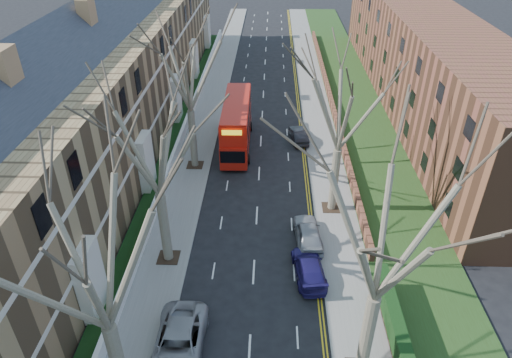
{
  "coord_description": "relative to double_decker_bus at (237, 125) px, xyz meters",
  "views": [
    {
      "loc": [
        0.89,
        -6.48,
        20.84
      ],
      "look_at": [
        -0.09,
        21.8,
        2.74
      ],
      "focal_mm": 32.0,
      "sensor_mm": 36.0,
      "label": 1
    }
  ],
  "objects": [
    {
      "name": "tree_left_mid",
      "position": [
        -3.45,
        -25.99,
        7.42
      ],
      "size": [
        10.5,
        10.5,
        14.71
      ],
      "color": "brown",
      "rests_on": "ground"
    },
    {
      "name": "tree_left_dist",
      "position": [
        -3.45,
        -3.99,
        7.42
      ],
      "size": [
        10.5,
        10.5,
        14.71
      ],
      "color": "brown",
      "rests_on": "ground"
    },
    {
      "name": "front_wall_left",
      "position": [
        -5.4,
        -0.99,
        -1.52
      ],
      "size": [
        0.3,
        78.0,
        1.0
      ],
      "color": "white",
      "rests_on": "ground"
    },
    {
      "name": "pavement_left",
      "position": [
        -3.75,
        7.01,
        -2.08
      ],
      "size": [
        3.0,
        102.0,
        0.12
      ],
      "primitive_type": "cube",
      "color": "slate",
      "rests_on": "ground"
    },
    {
      "name": "car_right_far",
      "position": [
        5.91,
        1.16,
        -1.49
      ],
      "size": [
        1.9,
        4.09,
        1.3
      ],
      "primitive_type": "imported",
      "rotation": [
        0.0,
        0.0,
        3.28
      ],
      "color": "black",
      "rests_on": "ground"
    },
    {
      "name": "car_right_mid",
      "position": [
        5.88,
        -13.89,
        -1.39
      ],
      "size": [
        2.13,
        4.54,
        1.5
      ],
      "primitive_type": "imported",
      "rotation": [
        0.0,
        0.0,
        3.23
      ],
      "color": "gray",
      "rests_on": "ground"
    },
    {
      "name": "terrace_left",
      "position": [
        -11.4,
        -0.99,
        3.4
      ],
      "size": [
        9.7,
        78.0,
        13.6
      ],
      "color": "olive",
      "rests_on": "ground"
    },
    {
      "name": "car_right_near",
      "position": [
        5.74,
        -17.18,
        -1.49
      ],
      "size": [
        2.31,
        4.66,
        1.3
      ],
      "primitive_type": "imported",
      "rotation": [
        0.0,
        0.0,
        3.25
      ],
      "color": "navy",
      "rests_on": "ground"
    },
    {
      "name": "tree_right_far",
      "position": [
        7.95,
        -9.99,
        7.11
      ],
      "size": [
        10.15,
        10.15,
        14.22
      ],
      "color": "brown",
      "rests_on": "ground"
    },
    {
      "name": "double_decker_bus",
      "position": [
        0.0,
        0.0,
        0.0
      ],
      "size": [
        2.74,
        10.38,
        4.35
      ],
      "rotation": [
        0.0,
        0.0,
        3.15
      ],
      "color": "#B0160C",
      "rests_on": "ground"
    },
    {
      "name": "tree_right_mid",
      "position": [
        7.95,
        -23.99,
        7.42
      ],
      "size": [
        10.5,
        10.5,
        14.71
      ],
      "color": "brown",
      "rests_on": "ground"
    },
    {
      "name": "car_left_far",
      "position": [
        -1.43,
        -23.31,
        -1.35
      ],
      "size": [
        2.6,
        5.64,
        1.57
      ],
      "primitive_type": "imported",
      "rotation": [
        0.0,
        0.0,
        0.0
      ],
      "color": "gray",
      "rests_on": "ground"
    },
    {
      "name": "flats_right",
      "position": [
        19.71,
        11.01,
        2.85
      ],
      "size": [
        13.97,
        54.0,
        10.0
      ],
      "color": "brown",
      "rests_on": "ground"
    },
    {
      "name": "grass_verge_right",
      "position": [
        12.75,
        7.01,
        -1.99
      ],
      "size": [
        6.0,
        102.0,
        0.06
      ],
      "color": "#233B15",
      "rests_on": "ground"
    },
    {
      "name": "tree_left_far",
      "position": [
        -3.45,
        -15.99,
        7.11
      ],
      "size": [
        10.15,
        10.15,
        14.22
      ],
      "color": "brown",
      "rests_on": "ground"
    },
    {
      "name": "pavement_right",
      "position": [
        8.25,
        7.01,
        -2.08
      ],
      "size": [
        3.0,
        102.0,
        0.12
      ],
      "primitive_type": "cube",
      "color": "slate",
      "rests_on": "ground"
    }
  ]
}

